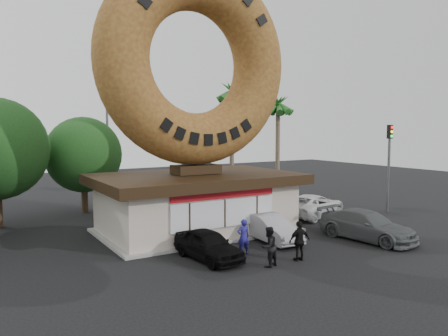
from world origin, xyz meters
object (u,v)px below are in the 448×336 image
street_lamp (110,147)px  car_grey (367,226)px  giant_donut (195,63)px  person_center (269,247)px  donut_shop (196,201)px  car_silver (270,228)px  person_right (299,241)px  car_white (313,205)px  car_black (208,245)px  person_left (243,237)px  traffic_signal (389,157)px

street_lamp → car_grey: size_ratio=1.53×
giant_donut → person_center: giant_donut is taller
donut_shop → street_lamp: size_ratio=1.40×
giant_donut → car_silver: (2.25, -3.92, -8.76)m
person_right → car_white: person_right is taller
car_black → car_grey: bearing=-14.0°
person_right → car_silver: 3.51m
street_lamp → person_left: 15.72m
person_left → car_black: person_left is taller
street_lamp → person_left: street_lamp is taller
car_grey → traffic_signal: bearing=23.0°
traffic_signal → person_center: 15.59m
giant_donut → car_silver: bearing=-60.1°
car_black → car_grey: size_ratio=0.75×
person_left → car_white: (8.84, 4.82, -0.10)m
traffic_signal → car_white: (-5.45, 1.62, -3.13)m
person_left → car_silver: size_ratio=0.40×
car_grey → donut_shop: bearing=128.4°
giant_donut → traffic_signal: size_ratio=1.86×
person_center → person_right: (1.67, -0.05, 0.03)m
person_center → street_lamp: bearing=-99.7°
street_lamp → person_center: (1.49, -17.24, -3.62)m
giant_donut → car_grey: 12.73m
giant_donut → traffic_signal: 15.21m
person_left → car_grey: 7.14m
person_left → car_grey: bearing=-179.4°
car_silver → car_grey: bearing=-26.3°
street_lamp → car_black: 15.51m
traffic_signal → person_center: (-14.37, -5.23, -3.01)m
person_center → car_silver: (2.62, 3.32, -0.17)m
donut_shop → person_right: bearing=-79.9°
car_black → person_right: bearing=-39.0°
street_lamp → car_grey: 18.90m
person_right → car_grey: bearing=-163.5°
donut_shop → car_silver: bearing=-60.0°
car_silver → person_center: bearing=-125.6°
donut_shop → person_right: (1.30, -7.27, -0.88)m
giant_donut → car_black: (-2.06, -5.04, -8.78)m
car_grey → street_lamp: bearing=109.5°
car_white → car_silver: bearing=100.9°
person_center → car_white: size_ratio=0.32×
giant_donut → car_black: 10.33m
giant_donut → person_left: size_ratio=6.79×
street_lamp → car_silver: street_lamp is taller
person_right → car_black: 4.05m
person_left → person_center: size_ratio=0.97×
donut_shop → car_silver: donut_shop is taller
person_right → car_grey: person_right is taller
car_white → person_center: bearing=109.1°
donut_shop → street_lamp: 10.54m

